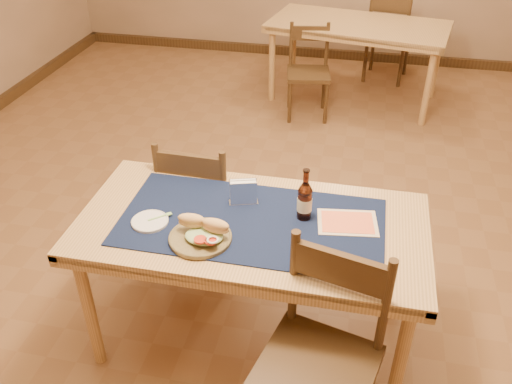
% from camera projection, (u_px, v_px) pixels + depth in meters
% --- Properties ---
extents(room, '(6.04, 7.04, 2.84)m').
position_uv_depth(room, '(284.00, 28.00, 2.76)').
color(room, brown).
rests_on(room, ground).
extents(main_table, '(1.60, 0.80, 0.75)m').
position_uv_depth(main_table, '(252.00, 236.00, 2.52)').
color(main_table, tan).
rests_on(main_table, ground).
extents(placemat, '(1.20, 0.60, 0.01)m').
position_uv_depth(placemat, '(252.00, 222.00, 2.47)').
color(placemat, '#0F1A39').
rests_on(placemat, main_table).
extents(baseboard, '(6.00, 7.00, 0.10)m').
position_uv_depth(baseboard, '(278.00, 235.00, 3.52)').
color(baseboard, '#3F2B16').
rests_on(baseboard, ground).
extents(back_table, '(1.73, 1.07, 0.75)m').
position_uv_depth(back_table, '(358.00, 32.00, 5.04)').
color(back_table, tan).
rests_on(back_table, ground).
extents(chair_main_far, '(0.43, 0.43, 0.91)m').
position_uv_depth(chair_main_far, '(202.00, 203.00, 3.08)').
color(chair_main_far, '#3F2B16').
rests_on(chair_main_far, ground).
extents(chair_main_near, '(0.54, 0.54, 0.96)m').
position_uv_depth(chair_main_near, '(320.00, 358.00, 2.15)').
color(chair_main_near, '#3F2B16').
rests_on(chair_main_near, ground).
extents(chair_back_near, '(0.43, 0.43, 0.82)m').
position_uv_depth(chair_back_near, '(308.00, 70.00, 4.89)').
color(chair_back_near, '#3F2B16').
rests_on(chair_back_near, ground).
extents(chair_back_far, '(0.50, 0.50, 0.93)m').
position_uv_depth(chair_back_far, '(389.00, 35.00, 5.55)').
color(chair_back_far, '#3F2B16').
rests_on(chair_back_far, ground).
extents(sandwich_plate, '(0.28, 0.28, 0.11)m').
position_uv_depth(sandwich_plate, '(202.00, 234.00, 2.35)').
color(sandwich_plate, brown).
rests_on(sandwich_plate, placemat).
extents(side_plate, '(0.17, 0.17, 0.01)m').
position_uv_depth(side_plate, '(150.00, 221.00, 2.46)').
color(side_plate, silver).
rests_on(side_plate, placemat).
extents(fork, '(0.10, 0.09, 0.00)m').
position_uv_depth(fork, '(162.00, 216.00, 2.48)').
color(fork, '#82BA66').
rests_on(fork, side_plate).
extents(beer_bottle, '(0.07, 0.07, 0.26)m').
position_uv_depth(beer_bottle, '(305.00, 200.00, 2.44)').
color(beer_bottle, '#461C0C').
rests_on(beer_bottle, placemat).
extents(napkin_holder, '(0.15, 0.09, 0.12)m').
position_uv_depth(napkin_holder, '(243.00, 193.00, 2.56)').
color(napkin_holder, white).
rests_on(napkin_holder, placemat).
extents(menu_card, '(0.29, 0.23, 0.01)m').
position_uv_depth(menu_card, '(347.00, 222.00, 2.46)').
color(menu_card, beige).
rests_on(menu_card, placemat).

